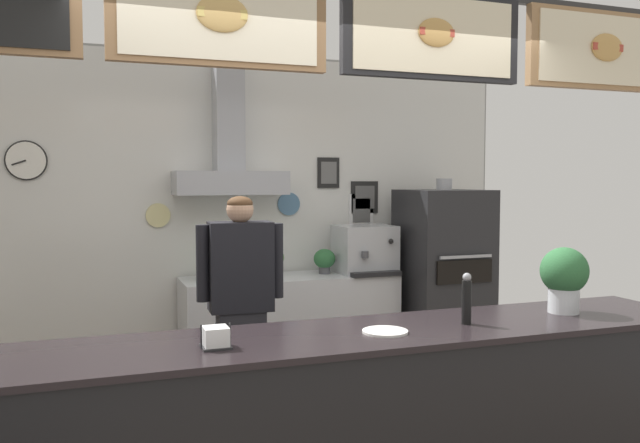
% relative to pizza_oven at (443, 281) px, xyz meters
% --- Properties ---
extents(back_wall_assembly, '(5.31, 2.77, 2.83)m').
position_rel_pizza_oven_xyz_m(back_wall_assembly, '(-1.85, 0.46, 0.68)').
color(back_wall_assembly, gray).
rests_on(back_wall_assembly, ground_plane).
extents(service_counter, '(3.88, 0.69, 1.00)m').
position_rel_pizza_oven_xyz_m(service_counter, '(-1.85, -2.25, -0.32)').
color(service_counter, black).
rests_on(service_counter, ground_plane).
extents(back_prep_counter, '(1.84, 0.58, 0.90)m').
position_rel_pizza_oven_xyz_m(back_prep_counter, '(-1.37, 0.23, -0.38)').
color(back_prep_counter, silver).
rests_on(back_prep_counter, ground_plane).
extents(pizza_oven, '(0.71, 0.72, 1.74)m').
position_rel_pizza_oven_xyz_m(pizza_oven, '(0.00, 0.00, 0.00)').
color(pizza_oven, '#232326').
rests_on(pizza_oven, ground_plane).
extents(shop_worker, '(0.55, 0.24, 1.63)m').
position_rel_pizza_oven_xyz_m(shop_worker, '(-2.10, -1.07, 0.05)').
color(shop_worker, '#232328').
rests_on(shop_worker, ground_plane).
extents(espresso_machine, '(0.50, 0.50, 0.42)m').
position_rel_pizza_oven_xyz_m(espresso_machine, '(-0.68, 0.20, 0.29)').
color(espresso_machine, '#B7BABF').
rests_on(espresso_machine, back_prep_counter).
extents(potted_basil, '(0.19, 0.19, 0.25)m').
position_rel_pizza_oven_xyz_m(potted_basil, '(-1.51, 0.25, 0.23)').
color(potted_basil, '#4C4C51').
rests_on(potted_basil, back_prep_counter).
extents(potted_thyme, '(0.19, 0.19, 0.22)m').
position_rel_pizza_oven_xyz_m(potted_thyme, '(-1.04, 0.26, 0.20)').
color(potted_thyme, '#4C4C51').
rests_on(potted_thyme, back_prep_counter).
extents(potted_rosemary, '(0.27, 0.27, 0.28)m').
position_rel_pizza_oven_xyz_m(potted_rosemary, '(-2.04, 0.20, 0.23)').
color(potted_rosemary, beige).
rests_on(potted_rosemary, back_prep_counter).
extents(napkin_holder, '(0.13, 0.12, 0.10)m').
position_rel_pizza_oven_xyz_m(napkin_holder, '(-2.50, -2.31, 0.22)').
color(napkin_holder, '#262628').
rests_on(napkin_holder, service_counter).
extents(pepper_grinder, '(0.05, 0.05, 0.26)m').
position_rel_pizza_oven_xyz_m(pepper_grinder, '(-1.22, -2.28, 0.31)').
color(pepper_grinder, black).
rests_on(pepper_grinder, service_counter).
extents(basil_vase, '(0.26, 0.26, 0.36)m').
position_rel_pizza_oven_xyz_m(basil_vase, '(-0.57, -2.22, 0.37)').
color(basil_vase, silver).
rests_on(basil_vase, service_counter).
extents(condiment_plate, '(0.22, 0.22, 0.01)m').
position_rel_pizza_oven_xyz_m(condiment_plate, '(-1.69, -2.31, 0.19)').
color(condiment_plate, white).
rests_on(condiment_plate, service_counter).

